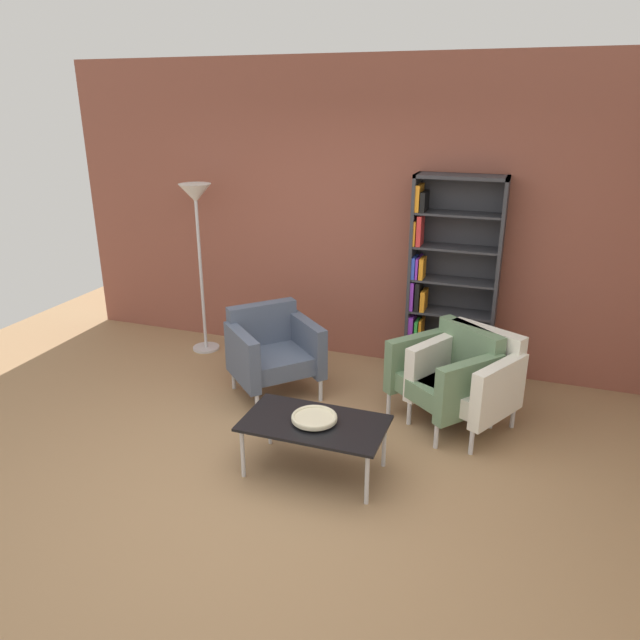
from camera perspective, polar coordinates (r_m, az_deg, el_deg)
ground_plane at (r=4.29m, az=-5.28°, el=-15.60°), size 8.32×8.32×0.00m
brick_back_panel at (r=5.89m, az=4.48°, el=9.88°), size 6.40×0.12×2.90m
bookshelf_tall at (r=5.64m, az=12.02°, el=3.71°), size 0.80×0.30×1.90m
coffee_table_low at (r=4.23m, az=-0.54°, el=-10.07°), size 1.00×0.56×0.40m
decorative_bowl at (r=4.20m, az=-0.55°, el=-9.29°), size 0.32×0.32×0.05m
armchair_spare_guest at (r=5.35m, az=-4.56°, el=-2.83°), size 0.95×0.95×0.78m
armchair_corner_red at (r=4.98m, az=12.08°, el=-5.05°), size 0.95×0.94×0.78m
armchair_near_window at (r=4.96m, az=14.00°, el=-5.33°), size 0.93×0.90×0.78m
floor_lamp_torchiere at (r=6.11m, az=-11.68°, el=9.90°), size 0.32×0.32×1.74m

